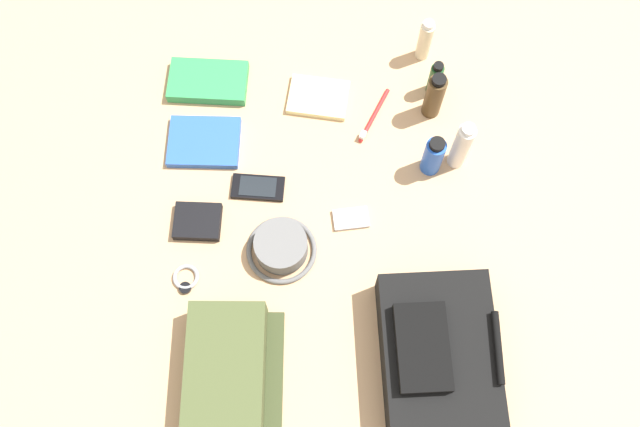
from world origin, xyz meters
The scene contains 17 objects.
ground_plane centered at (0.00, 0.00, -0.01)m, with size 2.64×2.02×0.02m, color tan.
backpack centered at (0.33, 0.25, 0.05)m, with size 0.35×0.26×0.13m.
toiletry_pouch centered at (0.36, -0.20, 0.04)m, with size 0.29×0.21×0.09m.
bucket_hat centered at (0.08, -0.09, 0.03)m, with size 0.17×0.17×0.06m.
lotion_bottle centered at (-0.46, 0.27, 0.07)m, with size 0.04×0.04×0.14m.
shampoo_bottle centered at (-0.36, 0.29, 0.05)m, with size 0.03×0.03×0.11m.
cologne_bottle centered at (-0.29, 0.28, 0.07)m, with size 0.05×0.05×0.15m.
deodorant_spray centered at (-0.14, 0.27, 0.06)m, with size 0.05×0.05×0.13m.
toothpaste_tube centered at (-0.15, 0.34, 0.08)m, with size 0.04×0.04×0.17m.
paperback_novel centered at (-0.37, -0.28, 0.01)m, with size 0.13×0.21×0.03m.
travel_guidebook centered at (-0.20, -0.28, 0.01)m, with size 0.14×0.18×0.02m.
cell_phone centered at (-0.08, -0.15, 0.01)m, with size 0.07×0.13×0.01m.
media_player centered at (0.00, 0.08, 0.01)m, with size 0.06×0.09×0.01m.
wristwatch centered at (0.15, -0.31, 0.01)m, with size 0.07×0.06×0.01m.
toothbrush centered at (-0.27, 0.14, 0.01)m, with size 0.15×0.08×0.02m.
wallet centered at (0.01, -0.29, 0.01)m, with size 0.09×0.11×0.02m, color black.
notepad centered at (-0.33, 0.00, 0.01)m, with size 0.11×0.15×0.02m, color beige.
Camera 1 is at (0.58, -0.00, 1.57)m, focal length 39.41 mm.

